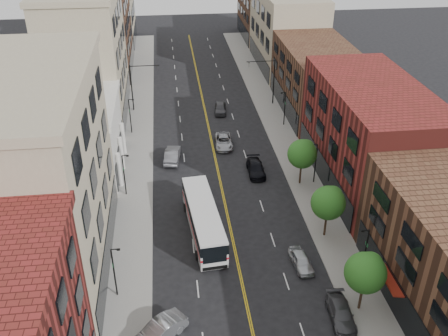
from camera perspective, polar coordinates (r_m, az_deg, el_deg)
name	(u,v)px	position (r m, az deg, el deg)	size (l,w,h in m)	color
sidewalk_left	(138,149)	(67.62, -9.80, 2.16)	(4.00, 110.00, 0.15)	gray
sidewalk_right	(285,141)	(69.25, 6.94, 3.11)	(4.00, 110.00, 0.15)	gray
bldg_l_tanoffice	(39,182)	(45.37, -20.42, -1.53)	(10.00, 22.00, 18.00)	tan
bldg_l_white	(76,139)	(63.17, -16.56, 3.18)	(10.00, 14.00, 8.00)	silver
bldg_l_far_a	(87,56)	(76.96, -15.43, 12.27)	(10.00, 20.00, 18.00)	tan
bldg_l_far_b	(101,30)	(96.43, -13.91, 15.08)	(10.00, 20.00, 15.00)	#533121
bldg_r_mid	(369,135)	(59.44, 16.27, 3.63)	(10.00, 22.00, 12.00)	maroon
bldg_r_far_a	(317,79)	(77.92, 10.60, 9.93)	(10.00, 20.00, 10.00)	#533121
bldg_r_far_b	(287,30)	(96.63, 7.16, 15.43)	(10.00, 22.00, 14.00)	tan
bldg_r_far_c	(266,13)	(115.93, 4.78, 17.29)	(10.00, 18.00, 11.00)	#533121
tree_r_1	(366,271)	(42.46, 15.94, -11.29)	(3.40, 3.40, 5.59)	black
tree_r_2	(329,202)	(49.78, 11.90, -3.79)	(3.40, 3.40, 5.59)	black
tree_r_3	(303,153)	(57.91, 9.00, 1.71)	(3.40, 3.40, 5.59)	black
lamp_l_1	(114,270)	(43.74, -12.42, -11.29)	(0.81, 0.55, 5.05)	black
lamp_l_2	(124,173)	(56.70, -11.32, -0.54)	(0.81, 0.55, 5.05)	black
lamp_l_3	(130,114)	(70.92, -10.66, 6.07)	(0.81, 0.55, 5.05)	black
lamp_r_1	(365,250)	(46.45, 15.83, -8.97)	(0.81, 0.55, 5.05)	black
lamp_r_2	(315,161)	(58.82, 10.39, 0.77)	(0.81, 0.55, 5.05)	black
lamp_r_3	(285,107)	(72.62, 6.93, 6.97)	(0.81, 0.55, 5.05)	black
signal_mast_left	(136,82)	(77.65, -10.02, 9.64)	(4.49, 0.18, 7.20)	black
signal_mast_right	(269,77)	(79.11, 5.21, 10.37)	(4.49, 0.18, 7.20)	black
city_bus	(203,218)	(50.50, -2.37, -5.73)	(3.71, 12.29, 3.11)	silver
car_angle_b	(159,332)	(41.30, -7.44, -18.07)	(1.69, 4.84, 1.59)	#A8ABB0
car_parked_mid	(341,313)	(43.53, 13.22, -15.87)	(1.84, 4.52, 1.31)	#454549
car_parked_far	(301,261)	(47.69, 8.81, -10.42)	(1.56, 3.87, 1.32)	silver
car_lane_behind	(172,155)	(64.00, -5.93, 1.50)	(1.73, 4.96, 1.63)	#54555A
car_lane_a	(256,168)	(61.06, 3.66, -0.04)	(1.96, 4.82, 1.40)	black
car_lane_b	(224,141)	(67.25, -0.04, 3.07)	(2.31, 5.02, 1.39)	#A8AAAF
car_lane_c	(220,108)	(77.26, -0.42, 6.87)	(1.73, 4.30, 1.47)	#414145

